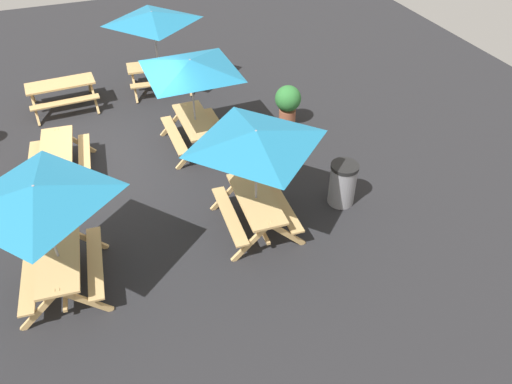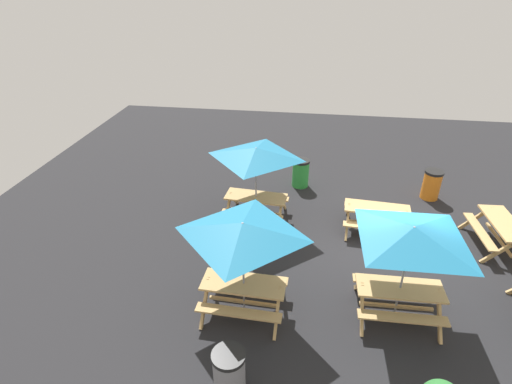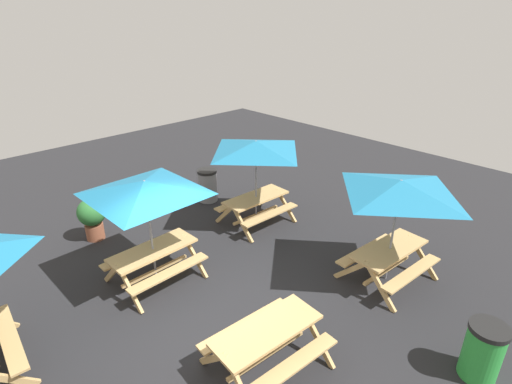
{
  "view_description": "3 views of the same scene",
  "coord_description": "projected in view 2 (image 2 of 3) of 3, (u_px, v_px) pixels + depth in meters",
  "views": [
    {
      "loc": [
        -10.35,
        0.79,
        7.0
      ],
      "look_at": [
        -3.32,
        -1.85,
        0.9
      ],
      "focal_mm": 35.0,
      "sensor_mm": 36.0,
      "label": 1
    },
    {
      "loc": [
        -2.13,
        -8.22,
        6.61
      ],
      "look_at": [
        -3.59,
        1.88,
        0.9
      ],
      "focal_mm": 28.0,
      "sensor_mm": 36.0,
      "label": 2
    },
    {
      "loc": [
        3.29,
        5.01,
        5.27
      ],
      "look_at": [
        -3.32,
        -1.85,
        0.9
      ],
      "focal_mm": 28.0,
      "sensor_mm": 36.0,
      "label": 3
    }
  ],
  "objects": [
    {
      "name": "trash_bin_orange",
      "position": [
        432.0,
        184.0,
        12.97
      ],
      "size": [
        0.59,
        0.59,
        0.98
      ],
      "color": "orange",
      "rests_on": "ground"
    },
    {
      "name": "picnic_table_4",
      "position": [
        411.0,
        240.0,
        7.79
      ],
      "size": [
        2.83,
        2.83,
        2.34
      ],
      "rotation": [
        0.0,
        0.0,
        0.02
      ],
      "color": "tan",
      "rests_on": "ground"
    },
    {
      "name": "trash_bin_green",
      "position": [
        301.0,
        173.0,
        13.71
      ],
      "size": [
        0.59,
        0.59,
        0.98
      ],
      "color": "green",
      "rests_on": "ground"
    },
    {
      "name": "picnic_table_5",
      "position": [
        377.0,
        214.0,
        11.29
      ],
      "size": [
        1.91,
        1.66,
        0.81
      ],
      "rotation": [
        0.0,
        0.0,
        -0.08
      ],
      "color": "tan",
      "rests_on": "ground"
    },
    {
      "name": "ground_plane",
      "position": [
        386.0,
        269.0,
        10.06
      ],
      "size": [
        24.51,
        24.51,
        0.0
      ],
      "primitive_type": "plane",
      "color": "#232326",
      "rests_on": "ground"
    },
    {
      "name": "trash_bin_gray",
      "position": [
        229.0,
        373.0,
        6.91
      ],
      "size": [
        0.59,
        0.59,
        0.98
      ],
      "color": "gray",
      "rests_on": "ground"
    },
    {
      "name": "picnic_table_0",
      "position": [
        256.0,
        158.0,
        11.17
      ],
      "size": [
        2.15,
        2.15,
        2.34
      ],
      "rotation": [
        0.0,
        0.0,
        -0.08
      ],
      "color": "tan",
      "rests_on": "ground"
    },
    {
      "name": "picnic_table_2",
      "position": [
        243.0,
        236.0,
        7.91
      ],
      "size": [
        2.07,
        2.07,
        2.34
      ],
      "rotation": [
        0.0,
        0.0,
        -0.04
      ],
      "color": "tan",
      "rests_on": "ground"
    },
    {
      "name": "picnic_table_1",
      "position": [
        503.0,
        229.0,
        10.64
      ],
      "size": [
        1.62,
        1.87,
        0.81
      ],
      "rotation": [
        0.0,
        0.0,
        1.63
      ],
      "color": "tan",
      "rests_on": "ground"
    }
  ]
}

